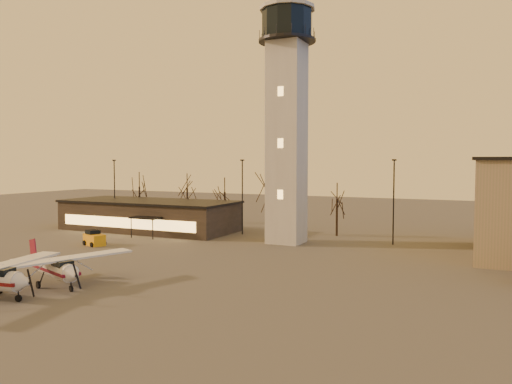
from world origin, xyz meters
TOP-DOWN VIEW (x-y plane):
  - ground at (0.00, 0.00)m, footprint 220.00×220.00m
  - control_tower at (0.00, 30.00)m, footprint 6.80×6.80m
  - terminal at (-21.99, 31.98)m, footprint 25.40×12.20m
  - light_poles at (0.50, 31.00)m, footprint 58.50×12.25m
  - tree_row at (-13.70, 39.16)m, footprint 37.20×9.20m
  - cessna_front at (-8.56, 2.57)m, footprint 9.65×11.78m
  - service_cart at (-19.85, 18.65)m, footprint 3.19×2.57m

SIDE VIEW (x-z plane):
  - ground at x=0.00m, z-range 0.00..0.00m
  - service_cart at x=-19.85m, z-range -0.21..1.58m
  - cessna_front at x=-8.56m, z-range -0.52..2.79m
  - terminal at x=-21.99m, z-range 0.01..4.31m
  - light_poles at x=0.50m, z-range 0.34..10.48m
  - tree_row at x=-13.70m, z-range 1.54..10.34m
  - control_tower at x=0.00m, z-range 0.03..32.63m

